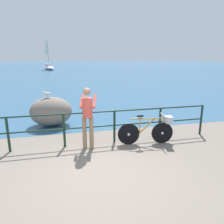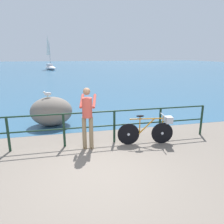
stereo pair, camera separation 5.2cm
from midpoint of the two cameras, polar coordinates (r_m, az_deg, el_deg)
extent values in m
cube|color=#6B6056|center=(24.53, -11.18, 8.37)|extent=(120.00, 120.00, 0.10)
cube|color=#2D5675|center=(52.23, -12.28, 11.72)|extent=(120.00, 90.00, 0.01)
cylinder|color=black|center=(6.62, -25.67, -5.36)|extent=(0.07, 0.07, 1.02)
cylinder|color=black|center=(6.44, -12.41, -4.74)|extent=(0.07, 0.07, 1.02)
cylinder|color=black|center=(6.61, 0.84, -3.86)|extent=(0.07, 0.07, 1.02)
cylinder|color=black|center=(7.10, 12.81, -2.89)|extent=(0.07, 0.07, 1.02)
cylinder|color=black|center=(7.86, 22.84, -1.98)|extent=(0.07, 0.07, 1.02)
cylinder|color=black|center=(6.33, -5.81, -0.13)|extent=(7.57, 0.04, 0.04)
cylinder|color=black|center=(6.46, -5.70, -3.99)|extent=(7.57, 0.04, 0.04)
cylinder|color=black|center=(6.51, 4.62, -5.89)|extent=(0.66, 0.12, 0.66)
cylinder|color=#B7BCC6|center=(6.51, 4.62, -5.89)|extent=(0.09, 0.07, 0.08)
cylinder|color=black|center=(6.76, 13.39, -5.47)|extent=(0.66, 0.12, 0.66)
cylinder|color=#B7BCC6|center=(6.76, 13.39, -5.47)|extent=(0.09, 0.07, 0.08)
cylinder|color=#B27219|center=(6.46, 9.26, -1.79)|extent=(0.98, 0.17, 0.04)
cylinder|color=#B27219|center=(6.54, 9.39, -3.75)|extent=(0.50, 0.10, 0.50)
cylinder|color=#B27219|center=(6.48, 7.62, -3.57)|extent=(0.03, 0.03, 0.53)
ellipsoid|color=black|center=(6.39, 7.71, -1.07)|extent=(0.25, 0.13, 0.06)
cylinder|color=#B27219|center=(6.66, 13.53, -3.17)|extent=(0.03, 0.03, 0.57)
cylinder|color=#B7BCC6|center=(6.58, 13.68, -0.81)|extent=(0.09, 0.48, 0.03)
cube|color=#B7BCC6|center=(6.68, 15.06, -2.00)|extent=(0.23, 0.26, 0.20)
cylinder|color=#8C7251|center=(6.21, -7.10, -5.56)|extent=(0.12, 0.12, 0.95)
ellipsoid|color=#513319|center=(6.43, -6.90, -9.01)|extent=(0.16, 0.28, 0.08)
cylinder|color=#8C7251|center=(6.19, -5.26, -5.59)|extent=(0.12, 0.12, 0.95)
ellipsoid|color=#513319|center=(6.41, -5.11, -9.05)|extent=(0.16, 0.28, 0.08)
cylinder|color=#CC4C3F|center=(5.98, -6.39, 1.17)|extent=(0.28, 0.28, 0.55)
sphere|color=#9E7051|center=(5.89, -6.51, 5.47)|extent=(0.20, 0.20, 0.20)
cylinder|color=#CC4C3F|center=(6.20, -7.79, 2.93)|extent=(0.20, 0.52, 0.34)
cylinder|color=#CC4C3F|center=(6.16, -4.47, 2.93)|extent=(0.20, 0.52, 0.34)
ellipsoid|color=slate|center=(8.51, -15.62, 0.19)|extent=(1.57, 1.24, 1.11)
cylinder|color=gold|center=(8.34, -16.52, 3.95)|extent=(0.01, 0.01, 0.06)
cylinder|color=gold|center=(8.39, -16.49, 4.01)|extent=(0.01, 0.01, 0.06)
ellipsoid|color=white|center=(8.35, -16.55, 4.62)|extent=(0.26, 0.12, 0.13)
ellipsoid|color=#9E9EA3|center=(8.34, -16.43, 4.83)|extent=(0.24, 0.13, 0.06)
sphere|color=white|center=(8.35, -17.41, 5.05)|extent=(0.08, 0.08, 0.08)
cone|color=gold|center=(8.36, -17.75, 4.99)|extent=(0.05, 0.03, 0.02)
ellipsoid|color=white|center=(41.32, -16.01, 11.22)|extent=(2.76, 4.58, 0.70)
cube|color=silver|center=(41.58, -16.20, 11.96)|extent=(1.20, 1.50, 0.36)
cylinder|color=#B2B2B7|center=(41.06, -16.18, 14.61)|extent=(0.10, 0.10, 4.20)
pyramid|color=white|center=(41.81, -16.66, 16.74)|extent=(0.62, 1.52, 3.57)
camera|label=1|loc=(0.03, -89.78, 0.06)|focal=34.42mm
camera|label=2|loc=(0.03, 90.22, -0.06)|focal=34.42mm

